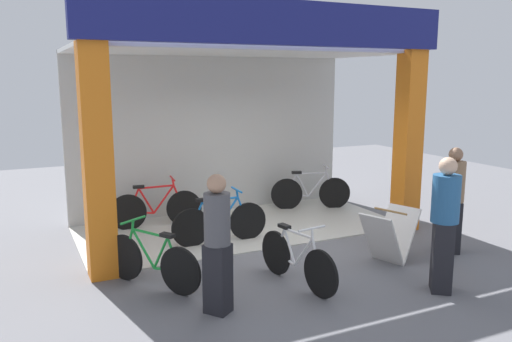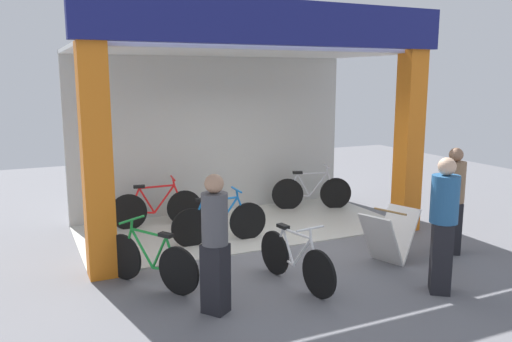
{
  "view_description": "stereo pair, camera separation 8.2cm",
  "coord_description": "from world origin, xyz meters",
  "px_view_note": "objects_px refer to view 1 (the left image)",
  "views": [
    {
      "loc": [
        -3.64,
        -6.97,
        2.69
      ],
      "look_at": [
        0.0,
        0.67,
        1.15
      ],
      "focal_mm": 36.34,
      "sensor_mm": 36.0,
      "label": 1
    },
    {
      "loc": [
        -3.56,
        -7.0,
        2.69
      ],
      "look_at": [
        0.0,
        0.67,
        1.15
      ],
      "focal_mm": 36.34,
      "sensor_mm": 36.0,
      "label": 2
    }
  ],
  "objects_px": {
    "bicycle_inside_0": "(220,222)",
    "pedestrian_0": "(444,223)",
    "pedestrian_2": "(453,199)",
    "sandwich_board_sign": "(389,236)",
    "pedestrian_1": "(217,243)",
    "bicycle_parked_1": "(152,261)",
    "bicycle_parked_0": "(297,260)",
    "bicycle_inside_1": "(310,192)",
    "bicycle_inside_2": "(156,208)"
  },
  "relations": [
    {
      "from": "bicycle_inside_1",
      "to": "bicycle_inside_2",
      "type": "relative_size",
      "value": 0.95
    },
    {
      "from": "pedestrian_0",
      "to": "pedestrian_1",
      "type": "bearing_deg",
      "value": 166.82
    },
    {
      "from": "sandwich_board_sign",
      "to": "pedestrian_2",
      "type": "height_order",
      "value": "pedestrian_2"
    },
    {
      "from": "bicycle_parked_1",
      "to": "sandwich_board_sign",
      "type": "bearing_deg",
      "value": -9.6
    },
    {
      "from": "bicycle_parked_1",
      "to": "pedestrian_1",
      "type": "xyz_separation_m",
      "value": [
        0.51,
        -1.05,
        0.48
      ]
    },
    {
      "from": "bicycle_parked_0",
      "to": "bicycle_inside_2",
      "type": "bearing_deg",
      "value": 106.26
    },
    {
      "from": "bicycle_inside_2",
      "to": "bicycle_parked_0",
      "type": "distance_m",
      "value": 3.5
    },
    {
      "from": "bicycle_parked_1",
      "to": "bicycle_parked_0",
      "type": "bearing_deg",
      "value": -23.14
    },
    {
      "from": "bicycle_parked_0",
      "to": "pedestrian_2",
      "type": "xyz_separation_m",
      "value": [
        2.8,
        0.1,
        0.5
      ]
    },
    {
      "from": "sandwich_board_sign",
      "to": "pedestrian_0",
      "type": "bearing_deg",
      "value": -95.0
    },
    {
      "from": "bicycle_parked_1",
      "to": "pedestrian_2",
      "type": "height_order",
      "value": "pedestrian_2"
    },
    {
      "from": "bicycle_inside_2",
      "to": "bicycle_parked_1",
      "type": "bearing_deg",
      "value": -105.97
    },
    {
      "from": "bicycle_parked_0",
      "to": "bicycle_parked_1",
      "type": "distance_m",
      "value": 1.88
    },
    {
      "from": "bicycle_inside_0",
      "to": "pedestrian_0",
      "type": "xyz_separation_m",
      "value": [
        1.84,
        -2.99,
        0.54
      ]
    },
    {
      "from": "bicycle_inside_2",
      "to": "sandwich_board_sign",
      "type": "relative_size",
      "value": 1.68
    },
    {
      "from": "pedestrian_1",
      "to": "pedestrian_0",
      "type": "bearing_deg",
      "value": -13.18
    },
    {
      "from": "sandwich_board_sign",
      "to": "pedestrian_1",
      "type": "height_order",
      "value": "pedestrian_1"
    },
    {
      "from": "sandwich_board_sign",
      "to": "pedestrian_1",
      "type": "bearing_deg",
      "value": -170.66
    },
    {
      "from": "bicycle_inside_2",
      "to": "pedestrian_1",
      "type": "bearing_deg",
      "value": -93.76
    },
    {
      "from": "bicycle_inside_0",
      "to": "pedestrian_0",
      "type": "height_order",
      "value": "pedestrian_0"
    },
    {
      "from": "bicycle_inside_1",
      "to": "pedestrian_1",
      "type": "relative_size",
      "value": 0.96
    },
    {
      "from": "bicycle_inside_0",
      "to": "pedestrian_1",
      "type": "height_order",
      "value": "pedestrian_1"
    },
    {
      "from": "bicycle_inside_0",
      "to": "pedestrian_2",
      "type": "bearing_deg",
      "value": -32.18
    },
    {
      "from": "pedestrian_0",
      "to": "sandwich_board_sign",
      "type": "bearing_deg",
      "value": 85.0
    },
    {
      "from": "bicycle_inside_1",
      "to": "bicycle_parked_1",
      "type": "relative_size",
      "value": 1.16
    },
    {
      "from": "bicycle_inside_2",
      "to": "bicycle_parked_1",
      "type": "height_order",
      "value": "bicycle_inside_2"
    },
    {
      "from": "bicycle_parked_0",
      "to": "sandwich_board_sign",
      "type": "xyz_separation_m",
      "value": [
        1.66,
        0.17,
        0.05
      ]
    },
    {
      "from": "pedestrian_1",
      "to": "pedestrian_2",
      "type": "relative_size",
      "value": 0.99
    },
    {
      "from": "bicycle_parked_0",
      "to": "pedestrian_2",
      "type": "bearing_deg",
      "value": 1.98
    },
    {
      "from": "bicycle_inside_0",
      "to": "bicycle_inside_2",
      "type": "bearing_deg",
      "value": 117.88
    },
    {
      "from": "bicycle_parked_0",
      "to": "pedestrian_0",
      "type": "height_order",
      "value": "pedestrian_0"
    },
    {
      "from": "pedestrian_2",
      "to": "bicycle_parked_1",
      "type": "bearing_deg",
      "value": 171.92
    },
    {
      "from": "bicycle_inside_1",
      "to": "pedestrian_2",
      "type": "relative_size",
      "value": 0.95
    },
    {
      "from": "pedestrian_1",
      "to": "bicycle_inside_1",
      "type": "bearing_deg",
      "value": 46.38
    },
    {
      "from": "bicycle_parked_0",
      "to": "pedestrian_1",
      "type": "height_order",
      "value": "pedestrian_1"
    },
    {
      "from": "bicycle_parked_0",
      "to": "pedestrian_0",
      "type": "distance_m",
      "value": 1.91
    },
    {
      "from": "bicycle_parked_0",
      "to": "bicycle_parked_1",
      "type": "relative_size",
      "value": 1.14
    },
    {
      "from": "sandwich_board_sign",
      "to": "pedestrian_0",
      "type": "xyz_separation_m",
      "value": [
        -0.1,
        -1.12,
        0.5
      ]
    },
    {
      "from": "bicycle_inside_0",
      "to": "pedestrian_0",
      "type": "bearing_deg",
      "value": -58.45
    },
    {
      "from": "bicycle_inside_2",
      "to": "sandwich_board_sign",
      "type": "xyz_separation_m",
      "value": [
        2.64,
        -3.2,
        0.03
      ]
    },
    {
      "from": "bicycle_inside_0",
      "to": "bicycle_parked_0",
      "type": "relative_size",
      "value": 1.05
    },
    {
      "from": "bicycle_inside_1",
      "to": "pedestrian_0",
      "type": "distance_m",
      "value": 4.36
    },
    {
      "from": "bicycle_parked_0",
      "to": "sandwich_board_sign",
      "type": "height_order",
      "value": "bicycle_parked_0"
    },
    {
      "from": "bicycle_parked_0",
      "to": "bicycle_parked_1",
      "type": "xyz_separation_m",
      "value": [
        -1.73,
        0.74,
        0.01
      ]
    },
    {
      "from": "sandwich_board_sign",
      "to": "pedestrian_2",
      "type": "xyz_separation_m",
      "value": [
        1.14,
        -0.07,
        0.45
      ]
    },
    {
      "from": "bicycle_inside_0",
      "to": "bicycle_inside_1",
      "type": "relative_size",
      "value": 1.04
    },
    {
      "from": "sandwich_board_sign",
      "to": "bicycle_inside_0",
      "type": "bearing_deg",
      "value": 136.03
    },
    {
      "from": "pedestrian_2",
      "to": "sandwich_board_sign",
      "type": "bearing_deg",
      "value": 176.5
    },
    {
      "from": "bicycle_inside_0",
      "to": "pedestrian_1",
      "type": "relative_size",
      "value": 0.99
    },
    {
      "from": "bicycle_inside_1",
      "to": "pedestrian_1",
      "type": "bearing_deg",
      "value": -133.62
    }
  ]
}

